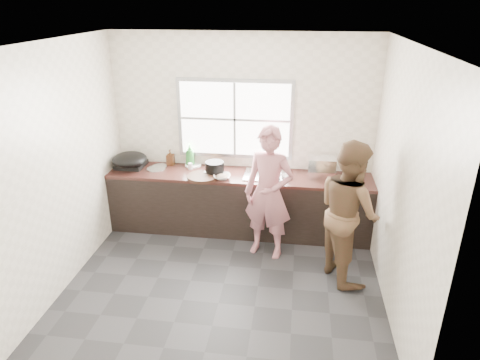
# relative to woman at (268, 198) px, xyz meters

# --- Properties ---
(floor) EXTENTS (3.60, 3.20, 0.01)m
(floor) POSITION_rel_woman_xyz_m (-0.45, -0.74, -0.80)
(floor) COLOR #2B2B2D
(floor) RESTS_ON ground
(ceiling) EXTENTS (3.60, 3.20, 0.01)m
(ceiling) POSITION_rel_woman_xyz_m (-0.45, -0.74, 1.91)
(ceiling) COLOR silver
(ceiling) RESTS_ON wall_back
(wall_back) EXTENTS (3.60, 0.01, 2.70)m
(wall_back) POSITION_rel_woman_xyz_m (-0.45, 0.87, 0.55)
(wall_back) COLOR silver
(wall_back) RESTS_ON ground
(wall_left) EXTENTS (0.01, 3.20, 2.70)m
(wall_left) POSITION_rel_woman_xyz_m (-2.25, -0.74, 0.55)
(wall_left) COLOR beige
(wall_left) RESTS_ON ground
(wall_right) EXTENTS (0.01, 3.20, 2.70)m
(wall_right) POSITION_rel_woman_xyz_m (1.36, -0.74, 0.55)
(wall_right) COLOR beige
(wall_right) RESTS_ON ground
(wall_front) EXTENTS (3.60, 0.01, 2.70)m
(wall_front) POSITION_rel_woman_xyz_m (-0.45, -2.34, 0.55)
(wall_front) COLOR beige
(wall_front) RESTS_ON ground
(cabinet) EXTENTS (3.60, 0.62, 0.82)m
(cabinet) POSITION_rel_woman_xyz_m (-0.45, 0.55, -0.39)
(cabinet) COLOR black
(cabinet) RESTS_ON floor
(countertop) EXTENTS (3.60, 0.64, 0.04)m
(countertop) POSITION_rel_woman_xyz_m (-0.45, 0.55, 0.04)
(countertop) COLOR #331915
(countertop) RESTS_ON cabinet
(sink) EXTENTS (0.55, 0.45, 0.02)m
(sink) POSITION_rel_woman_xyz_m (-0.10, 0.55, 0.07)
(sink) COLOR silver
(sink) RESTS_ON countertop
(faucet) EXTENTS (0.02, 0.02, 0.30)m
(faucet) POSITION_rel_woman_xyz_m (-0.10, 0.75, 0.21)
(faucet) COLOR silver
(faucet) RESTS_ON countertop
(window_frame) EXTENTS (1.60, 0.05, 1.10)m
(window_frame) POSITION_rel_woman_xyz_m (-0.55, 0.85, 0.75)
(window_frame) COLOR #9EA0A5
(window_frame) RESTS_ON wall_back
(window_glazing) EXTENTS (1.50, 0.01, 1.00)m
(window_glazing) POSITION_rel_woman_xyz_m (-0.55, 0.83, 0.75)
(window_glazing) COLOR white
(window_glazing) RESTS_ON window_frame
(woman) EXTENTS (0.66, 0.52, 1.59)m
(woman) POSITION_rel_woman_xyz_m (0.00, 0.00, 0.00)
(woman) COLOR #B96F77
(woman) RESTS_ON floor
(person_side) EXTENTS (0.91, 1.01, 1.68)m
(person_side) POSITION_rel_woman_xyz_m (0.94, -0.34, 0.05)
(person_side) COLOR brown
(person_side) RESTS_ON floor
(cutting_board) EXTENTS (0.42, 0.42, 0.04)m
(cutting_board) POSITION_rel_woman_xyz_m (-0.91, 0.34, 0.08)
(cutting_board) COLOR black
(cutting_board) RESTS_ON countertop
(cleaver) EXTENTS (0.24, 0.22, 0.01)m
(cleaver) POSITION_rel_woman_xyz_m (-0.80, 0.50, 0.11)
(cleaver) COLOR #B0B2B7
(cleaver) RESTS_ON cutting_board
(bowl_mince) EXTENTS (0.26, 0.26, 0.06)m
(bowl_mince) POSITION_rel_woman_xyz_m (-0.65, 0.37, 0.09)
(bowl_mince) COLOR white
(bowl_mince) RESTS_ON countertop
(bowl_crabs) EXTENTS (0.26, 0.26, 0.07)m
(bowl_crabs) POSITION_rel_woman_xyz_m (-0.00, 0.46, 0.10)
(bowl_crabs) COLOR white
(bowl_crabs) RESTS_ON countertop
(bowl_held) EXTENTS (0.20, 0.20, 0.06)m
(bowl_held) POSITION_rel_woman_xyz_m (0.21, 0.50, 0.09)
(bowl_held) COLOR silver
(bowl_held) RESTS_ON countertop
(black_pot) EXTENTS (0.31, 0.31, 0.18)m
(black_pot) POSITION_rel_woman_xyz_m (-0.77, 0.50, 0.16)
(black_pot) COLOR black
(black_pot) RESTS_ON countertop
(plate_food) EXTENTS (0.28, 0.28, 0.02)m
(plate_food) POSITION_rel_woman_xyz_m (-1.15, 0.78, 0.07)
(plate_food) COLOR white
(plate_food) RESTS_ON countertop
(bottle_green) EXTENTS (0.17, 0.17, 0.33)m
(bottle_green) POSITION_rel_woman_xyz_m (-1.19, 0.78, 0.23)
(bottle_green) COLOR #2A8030
(bottle_green) RESTS_ON countertop
(bottle_brown_tall) EXTENTS (0.09, 0.09, 0.20)m
(bottle_brown_tall) POSITION_rel_woman_xyz_m (-1.48, 0.78, 0.17)
(bottle_brown_tall) COLOR #412210
(bottle_brown_tall) RESTS_ON countertop
(bottle_brown_short) EXTENTS (0.14, 0.14, 0.16)m
(bottle_brown_short) POSITION_rel_woman_xyz_m (-0.85, 0.57, 0.15)
(bottle_brown_short) COLOR #3E240F
(bottle_brown_short) RESTS_ON countertop
(glass_jar) EXTENTS (0.08, 0.08, 0.09)m
(glass_jar) POSITION_rel_woman_xyz_m (-1.15, 0.65, 0.11)
(glass_jar) COLOR white
(glass_jar) RESTS_ON countertop
(burner) EXTENTS (0.39, 0.39, 0.06)m
(burner) POSITION_rel_woman_xyz_m (-2.02, 0.64, 0.09)
(burner) COLOR black
(burner) RESTS_ON countertop
(wok) EXTENTS (0.51, 0.51, 0.18)m
(wok) POSITION_rel_woman_xyz_m (-1.98, 0.52, 0.22)
(wok) COLOR black
(wok) RESTS_ON burner
(dish_rack) EXTENTS (0.37, 0.26, 0.27)m
(dish_rack) POSITION_rel_woman_xyz_m (0.66, 0.62, 0.20)
(dish_rack) COLOR white
(dish_rack) RESTS_ON countertop
(pot_lid_left) EXTENTS (0.31, 0.31, 0.01)m
(pot_lid_left) POSITION_rel_woman_xyz_m (-1.63, 0.58, 0.07)
(pot_lid_left) COLOR silver
(pot_lid_left) RESTS_ON countertop
(pot_lid_right) EXTENTS (0.29, 0.29, 0.01)m
(pot_lid_right) POSITION_rel_woman_xyz_m (-1.61, 0.67, 0.07)
(pot_lid_right) COLOR silver
(pot_lid_right) RESTS_ON countertop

